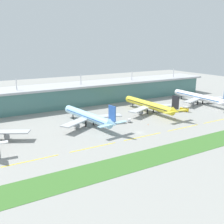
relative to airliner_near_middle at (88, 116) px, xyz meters
The scene contains 15 objects.
ground_plane 38.42m from the airliner_near_middle, 55.15° to the right, with size 600.00×600.00×0.00m, color gray.
terminal_building 68.76m from the airliner_near_middle, 71.63° to the left, with size 288.00×34.00×27.92m.
airliner_near_middle is the anchor object (origin of this frame).
airliner_far_middle 58.31m from the airliner_near_middle, ahead, with size 48.78×66.47×18.90m.
airliner_farthest 119.32m from the airliner_near_middle, ahead, with size 48.77×69.19×18.90m.
taxiway_stripe_west 62.57m from the airliner_near_middle, 142.47° to the right, with size 28.00×0.70×0.04m, color yellow.
taxiway_stripe_mid_west 41.41m from the airliner_near_middle, 112.05° to the right, with size 28.00×0.70×0.04m, color yellow.
taxiway_stripe_centre 42.74m from the airliner_near_middle, 63.81° to the right, with size 28.00×0.70×0.04m, color yellow.
taxiway_stripe_mid_east 65.19m from the airliner_near_middle, 35.76° to the right, with size 28.00×0.70×0.04m, color yellow.
taxiway_stripe_east 94.80m from the airliner_near_middle, 23.63° to the right, with size 28.00×0.70×0.04m, color yellow.
grass_verge 68.25m from the airliner_near_middle, 71.42° to the right, with size 300.00×18.00×0.10m, color #3D702D.
baggage_cart 30.20m from the airliner_near_middle, 16.17° to the right, with size 3.61×3.97×2.48m.
fuel_truck 85.94m from the airliner_near_middle, ahead, with size 5.87×7.53×4.95m.
safety_cone_left_wingtip 66.67m from the airliner_near_middle, 16.10° to the right, with size 0.56×0.56×0.70m, color orange.
safety_cone_nose_front 42.19m from the airliner_near_middle, 29.50° to the right, with size 0.56×0.56×0.70m, color orange.
Camera 1 is at (-98.30, -130.26, 55.83)m, focal length 42.85 mm.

